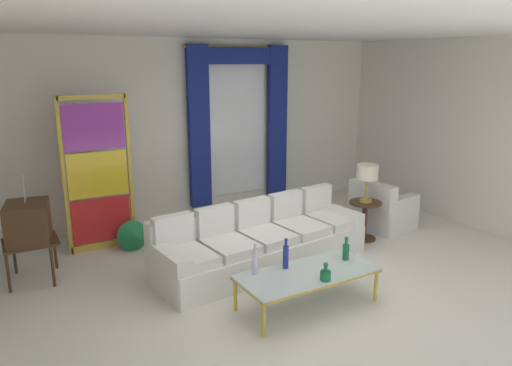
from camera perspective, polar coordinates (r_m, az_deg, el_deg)
ground_plane at (r=6.10m, az=4.62°, el=-11.40°), size 16.00×16.00×0.00m
wall_rear at (r=8.27m, az=-7.31°, el=6.30°), size 8.00×0.12×3.00m
wall_right at (r=8.59m, az=23.10°, el=5.56°), size 0.12×7.00×3.00m
ceiling_slab at (r=6.18m, az=0.80°, el=17.82°), size 8.00×7.60×0.04m
curtained_window at (r=8.42m, az=-2.00°, el=8.20°), size 2.00×0.17×2.70m
couch_white_long at (r=6.41m, az=0.39°, el=-7.05°), size 2.99×1.21×0.86m
coffee_table at (r=5.37m, az=6.13°, el=-10.74°), size 1.55×0.68×0.41m
bottle_blue_decanter at (r=5.68m, az=10.62°, el=-7.89°), size 0.08×0.08×0.28m
bottle_crystal_tall at (r=5.37m, az=3.56°, el=-8.62°), size 0.06×0.06×0.35m
bottle_amber_squat at (r=5.17m, az=8.25°, el=-10.67°), size 0.11×0.11×0.20m
bottle_ruby_flask at (r=5.23m, az=-0.10°, el=-9.28°), size 0.06×0.06×0.35m
vintage_tv at (r=6.43m, az=-25.45°, el=-4.45°), size 0.62×0.67×1.35m
armchair_white at (r=8.00m, az=14.62°, el=-3.26°), size 0.94×0.93×0.80m
stained_glass_divider at (r=7.07m, az=-18.23°, el=0.64°), size 0.95×0.05×2.20m
peacock_figurine at (r=7.05m, az=-14.24°, el=-6.25°), size 0.44×0.60×0.50m
round_side_table at (r=7.43m, az=12.79°, el=-3.96°), size 0.48×0.48×0.59m
table_lamp_brass at (r=7.25m, az=13.08°, el=1.09°), size 0.32×0.32×0.57m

